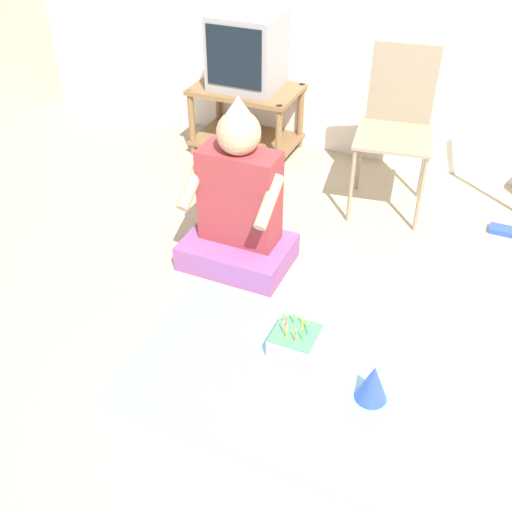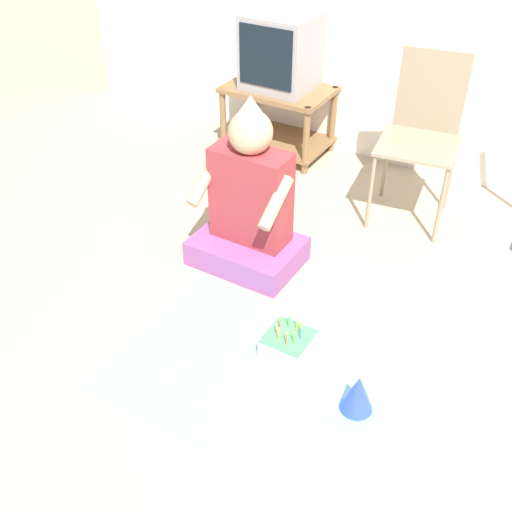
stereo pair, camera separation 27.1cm
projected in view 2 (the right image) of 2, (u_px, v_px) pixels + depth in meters
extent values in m
plane|color=tan|center=(328.00, 424.00, 2.39)|extent=(16.00, 16.00, 0.00)
cube|color=olive|center=(279.00, 90.00, 4.08)|extent=(0.72, 0.48, 0.03)
cube|color=olive|center=(278.00, 139.00, 4.30)|extent=(0.72, 0.48, 0.02)
cylinder|color=olive|center=(223.00, 120.00, 4.20)|extent=(0.04, 0.04, 0.47)
cylinder|color=olive|center=(306.00, 141.00, 3.93)|extent=(0.04, 0.04, 0.47)
cylinder|color=olive|center=(253.00, 101.00, 4.49)|extent=(0.04, 0.04, 0.47)
cylinder|color=olive|center=(333.00, 119.00, 4.22)|extent=(0.04, 0.04, 0.47)
cube|color=#99999E|center=(281.00, 51.00, 3.94)|extent=(0.44, 0.39, 0.48)
cube|color=black|center=(265.00, 58.00, 3.79)|extent=(0.38, 0.01, 0.38)
cube|color=gray|center=(418.00, 145.00, 3.34)|extent=(0.49, 0.50, 0.02)
cube|color=gray|center=(431.00, 92.00, 3.36)|extent=(0.38, 0.08, 0.47)
cylinder|color=gray|center=(370.00, 192.00, 3.39)|extent=(0.02, 0.02, 0.48)
cylinder|color=gray|center=(440.00, 206.00, 3.27)|extent=(0.02, 0.02, 0.48)
cylinder|color=gray|center=(386.00, 162.00, 3.69)|extent=(0.02, 0.02, 0.48)
cylinder|color=gray|center=(451.00, 173.00, 3.57)|extent=(0.02, 0.02, 0.48)
cube|color=#8C4C8C|center=(247.00, 251.00, 3.22)|extent=(0.56, 0.40, 0.14)
cube|color=#993338|center=(251.00, 196.00, 3.06)|extent=(0.40, 0.19, 0.51)
sphere|color=tan|center=(251.00, 132.00, 2.85)|extent=(0.22, 0.22, 0.22)
cone|color=silver|center=(250.00, 105.00, 2.77)|extent=(0.12, 0.12, 0.09)
cylinder|color=tan|center=(204.00, 181.00, 3.02)|extent=(0.06, 0.26, 0.21)
cylinder|color=tan|center=(276.00, 203.00, 2.85)|extent=(0.06, 0.26, 0.21)
cube|color=#7FC6E0|center=(259.00, 376.00, 2.59)|extent=(1.21, 0.87, 0.01)
cube|color=#F4E0C6|center=(288.00, 344.00, 2.68)|extent=(0.20, 0.20, 0.09)
cube|color=#4CB266|center=(289.00, 336.00, 2.65)|extent=(0.20, 0.20, 0.01)
cylinder|color=#4C7FE5|center=(301.00, 334.00, 2.61)|extent=(0.01, 0.01, 0.07)
sphere|color=#FFCC4C|center=(301.00, 327.00, 2.59)|extent=(0.01, 0.01, 0.01)
cylinder|color=yellow|center=(301.00, 329.00, 2.64)|extent=(0.01, 0.01, 0.07)
sphere|color=#FFCC4C|center=(301.00, 322.00, 2.61)|extent=(0.01, 0.01, 0.01)
cylinder|color=yellow|center=(297.00, 325.00, 2.66)|extent=(0.01, 0.01, 0.07)
sphere|color=#FFCC4C|center=(297.00, 318.00, 2.64)|extent=(0.01, 0.01, 0.01)
cylinder|color=#66C666|center=(289.00, 322.00, 2.67)|extent=(0.01, 0.01, 0.07)
sphere|color=#FFCC4C|center=(289.00, 315.00, 2.65)|extent=(0.01, 0.01, 0.01)
cylinder|color=#EA4C4C|center=(280.00, 325.00, 2.66)|extent=(0.01, 0.01, 0.07)
sphere|color=#FFCC4C|center=(280.00, 318.00, 2.64)|extent=(0.01, 0.01, 0.01)
cylinder|color=#E58CCC|center=(276.00, 330.00, 2.63)|extent=(0.01, 0.01, 0.07)
sphere|color=#FFCC4C|center=(277.00, 323.00, 2.61)|extent=(0.01, 0.01, 0.01)
cylinder|color=yellow|center=(278.00, 336.00, 2.61)|extent=(0.01, 0.01, 0.07)
sphere|color=#FFCC4C|center=(279.00, 328.00, 2.58)|extent=(0.01, 0.01, 0.01)
cylinder|color=#EA4C4C|center=(286.00, 340.00, 2.59)|extent=(0.01, 0.01, 0.07)
sphere|color=#FFCC4C|center=(287.00, 332.00, 2.56)|extent=(0.01, 0.01, 0.01)
cylinder|color=#66C666|center=(294.00, 339.00, 2.59)|extent=(0.01, 0.01, 0.07)
sphere|color=#FFCC4C|center=(294.00, 332.00, 2.56)|extent=(0.01, 0.01, 0.01)
cone|color=blue|center=(358.00, 393.00, 2.40)|extent=(0.14, 0.14, 0.18)
ellipsoid|color=white|center=(176.00, 367.00, 2.62)|extent=(0.04, 0.05, 0.01)
cube|color=white|center=(164.00, 376.00, 2.58)|extent=(0.03, 0.10, 0.01)
ellipsoid|color=white|center=(151.00, 361.00, 2.65)|extent=(0.04, 0.05, 0.01)
cube|color=white|center=(142.00, 372.00, 2.60)|extent=(0.02, 0.10, 0.01)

